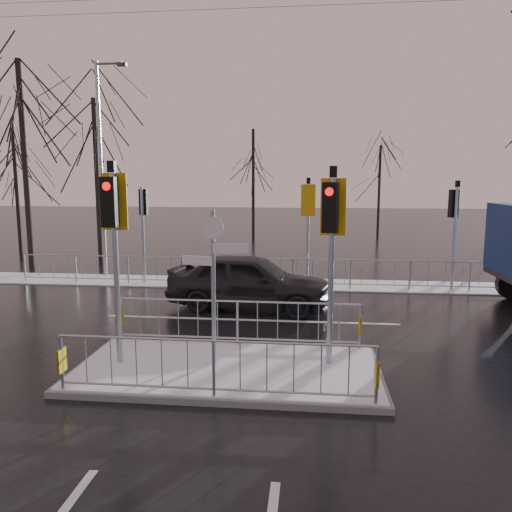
# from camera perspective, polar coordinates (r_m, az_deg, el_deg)

# --- Properties ---
(ground) EXTENTS (120.00, 120.00, 0.00)m
(ground) POSITION_cam_1_polar(r_m,az_deg,el_deg) (10.15, -3.28, -13.23)
(ground) COLOR black
(ground) RESTS_ON ground
(snow_verge) EXTENTS (30.00, 2.00, 0.04)m
(snow_verge) POSITION_cam_1_polar(r_m,az_deg,el_deg) (18.35, 1.14, -3.16)
(snow_verge) COLOR white
(snow_verge) RESTS_ON ground
(lane_markings) EXTENTS (8.00, 11.38, 0.01)m
(lane_markings) POSITION_cam_1_polar(r_m,az_deg,el_deg) (9.85, -3.60, -13.92)
(lane_markings) COLOR silver
(lane_markings) RESTS_ON ground
(traffic_island) EXTENTS (6.00, 3.04, 4.15)m
(traffic_island) POSITION_cam_1_polar(r_m,az_deg,el_deg) (10.03, -3.35, -11.13)
(traffic_island) COLOR slate
(traffic_island) RESTS_ON ground
(far_kerb_fixtures) EXTENTS (18.00, 0.65, 3.83)m
(far_kerb_fixtures) POSITION_cam_1_polar(r_m,az_deg,el_deg) (17.65, 1.96, -0.34)
(far_kerb_fixtures) COLOR #969CA4
(far_kerb_fixtures) RESTS_ON ground
(car_far_lane) EXTENTS (5.05, 2.54, 1.65)m
(car_far_lane) POSITION_cam_1_polar(r_m,az_deg,el_deg) (14.76, -0.70, -2.89)
(car_far_lane) COLOR black
(car_far_lane) RESTS_ON ground
(tree_near_a) EXTENTS (4.75, 4.75, 8.97)m
(tree_near_a) POSITION_cam_1_polar(r_m,az_deg,el_deg) (23.73, -25.18, 13.51)
(tree_near_a) COLOR black
(tree_near_a) RESTS_ON ground
(tree_near_b) EXTENTS (4.00, 4.00, 7.55)m
(tree_near_b) POSITION_cam_1_polar(r_m,az_deg,el_deg) (23.84, -17.87, 11.55)
(tree_near_b) COLOR black
(tree_near_b) RESTS_ON ground
(tree_near_c) EXTENTS (3.50, 3.50, 6.61)m
(tree_near_c) POSITION_cam_1_polar(r_m,az_deg,el_deg) (26.80, -25.86, 9.36)
(tree_near_c) COLOR black
(tree_near_c) RESTS_ON ground
(tree_far_a) EXTENTS (3.75, 3.75, 7.08)m
(tree_far_a) POSITION_cam_1_polar(r_m,az_deg,el_deg) (31.51, -0.32, 10.57)
(tree_far_a) COLOR black
(tree_far_a) RESTS_ON ground
(tree_far_b) EXTENTS (3.25, 3.25, 6.14)m
(tree_far_b) POSITION_cam_1_polar(r_m,az_deg,el_deg) (33.58, 13.95, 9.11)
(tree_far_b) COLOR black
(tree_far_b) RESTS_ON ground
(street_lamp_left) EXTENTS (1.25, 0.18, 8.20)m
(street_lamp_left) POSITION_cam_1_polar(r_m,az_deg,el_deg) (20.44, -17.15, 10.29)
(street_lamp_left) COLOR #969CA4
(street_lamp_left) RESTS_ON ground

